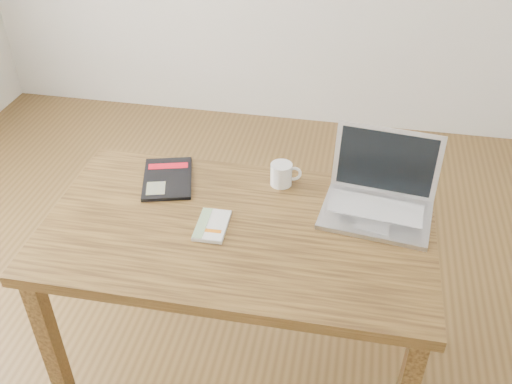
% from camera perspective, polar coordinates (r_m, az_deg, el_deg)
% --- Properties ---
extents(room, '(4.04, 4.04, 2.70)m').
position_cam_1_polar(room, '(1.69, -8.95, 16.00)').
color(room, '#543B1C').
rests_on(room, ground).
extents(desk, '(1.26, 0.73, 0.75)m').
position_cam_1_polar(desk, '(1.91, -1.83, -5.49)').
color(desk, '#503618').
rests_on(desk, ground).
extents(white_guidebook, '(0.10, 0.16, 0.01)m').
position_cam_1_polar(white_guidebook, '(1.84, -4.42, -3.36)').
color(white_guidebook, beige).
rests_on(white_guidebook, desk).
extents(black_guidebook, '(0.23, 0.29, 0.01)m').
position_cam_1_polar(black_guidebook, '(2.08, -8.85, 1.35)').
color(black_guidebook, black).
rests_on(black_guidebook, desk).
extents(laptop, '(0.39, 0.33, 0.25)m').
position_cam_1_polar(laptop, '(1.93, 12.24, -0.35)').
color(laptop, silver).
rests_on(laptop, desk).
extents(coffee_mug, '(0.11, 0.08, 0.08)m').
position_cam_1_polar(coffee_mug, '(2.01, 2.62, 1.83)').
color(coffee_mug, white).
rests_on(coffee_mug, desk).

